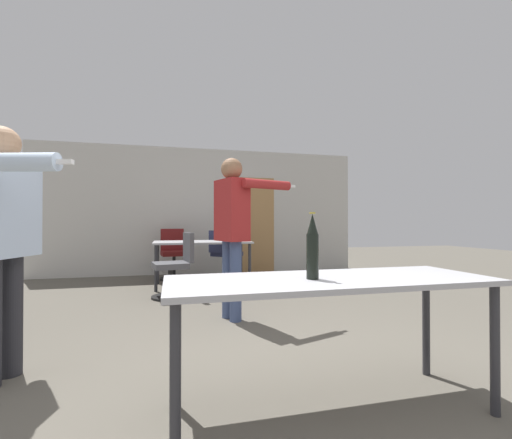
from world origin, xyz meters
name	(u,v)px	position (x,y,z in m)	size (l,w,h in m)	color
back_wall	(204,211)	(0.03, 5.81, 1.31)	(6.74, 0.12, 2.63)	beige
conference_table_near	(331,291)	(0.22, 0.28, 0.67)	(1.84, 0.65, 0.75)	#A8A8AD
conference_table_far	(202,245)	(-0.14, 4.36, 0.68)	(1.61, 0.84, 0.75)	#A8A8AD
person_far_watching	(3,228)	(-1.75, 1.14, 1.03)	(0.74, 0.81, 1.71)	#28282D
person_center_tall	(233,221)	(0.01, 2.23, 1.08)	(0.91, 0.59, 1.78)	#3D4C75
office_chair_far_left	(176,267)	(-0.59, 3.52, 0.43)	(0.59, 0.54, 0.92)	black
office_chair_near_pushed	(225,256)	(0.35, 5.06, 0.43)	(0.69, 0.68, 0.92)	black
office_chair_mid_tucked	(173,255)	(-0.61, 5.22, 0.45)	(0.52, 0.58, 0.95)	black
beer_bottle	(313,248)	(0.10, 0.26, 0.92)	(0.07, 0.07, 0.37)	black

